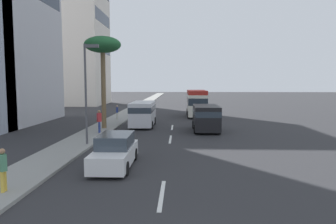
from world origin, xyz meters
TOP-DOWN VIEW (x-y plane):
  - ground_plane at (31.50, 0.00)m, footprint 198.00×198.00m
  - sidewalk_right at (31.50, 6.30)m, footprint 162.00×2.57m
  - lane_stripe_near at (5.85, 0.00)m, footprint 3.20×0.16m
  - lane_stripe_mid at (17.22, 0.00)m, footprint 3.20×0.16m
  - lane_stripe_far at (23.27, 0.00)m, footprint 3.20×0.16m
  - car_lead at (9.67, 2.54)m, footprint 4.51×1.79m
  - van_second at (23.86, 2.80)m, footprint 5.24×2.18m
  - van_third at (21.24, -2.95)m, footprint 4.67×2.21m
  - minibus_fourth at (32.64, -2.78)m, footprint 6.33×2.36m
  - pedestrian_near_lamp at (28.02, 6.10)m, footprint 0.35×0.28m
  - pedestrian_mid_block at (5.57, 5.85)m, footprint 0.38×0.38m
  - pedestrian_by_tree at (19.16, 5.77)m, footprint 0.38×0.38m
  - palm_tree at (21.76, 6.01)m, footprint 3.16×3.16m
  - street_lamp at (14.55, 5.30)m, footprint 0.24×0.97m

SIDE VIEW (x-z plane):
  - ground_plane at x=31.50m, z-range 0.00..0.00m
  - lane_stripe_near at x=5.85m, z-range 0.00..0.01m
  - lane_stripe_mid at x=17.22m, z-range 0.00..0.01m
  - lane_stripe_far at x=23.27m, z-range 0.00..0.01m
  - sidewalk_right at x=31.50m, z-range 0.00..0.15m
  - car_lead at x=9.67m, z-range -0.04..1.58m
  - pedestrian_near_lamp at x=28.02m, z-range 0.22..1.78m
  - pedestrian_mid_block at x=5.57m, z-range 0.23..1.85m
  - pedestrian_by_tree at x=19.16m, z-range 0.26..2.09m
  - van_third at x=21.24m, z-range 0.17..2.37m
  - van_second at x=23.86m, z-range 0.17..2.50m
  - minibus_fourth at x=32.64m, z-range 0.15..3.36m
  - street_lamp at x=14.55m, z-range 0.93..7.43m
  - palm_tree at x=21.76m, z-range 3.17..11.19m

